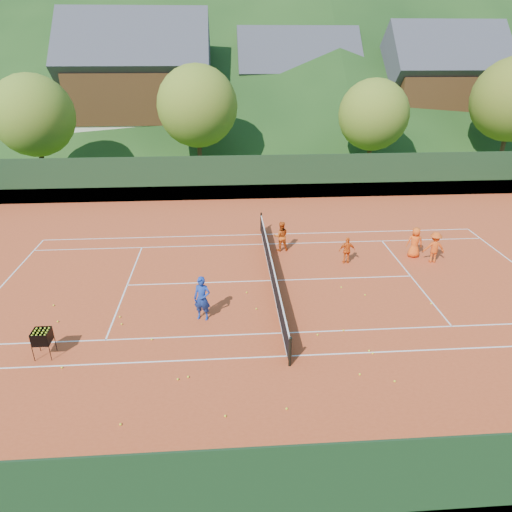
{
  "coord_description": "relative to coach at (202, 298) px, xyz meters",
  "views": [
    {
      "loc": [
        -1.94,
        -18.0,
        9.64
      ],
      "look_at": [
        -0.7,
        0.0,
        1.26
      ],
      "focal_mm": 32.0,
      "sensor_mm": 36.0,
      "label": 1
    }
  ],
  "objects": [
    {
      "name": "student_a",
      "position": [
        3.75,
        6.22,
        -0.11
      ],
      "size": [
        0.77,
        0.61,
        1.55
      ],
      "primitive_type": "imported",
      "rotation": [
        0.0,
        0.0,
        3.17
      ],
      "color": "#D25012",
      "rests_on": "clay_court"
    },
    {
      "name": "tennis_ball_2",
      "position": [
        5.91,
        2.04,
        -0.86
      ],
      "size": [
        0.07,
        0.07,
        0.07
      ],
      "primitive_type": "sphere",
      "color": "#E4F729",
      "rests_on": "clay_court"
    },
    {
      "name": "chalet_right",
      "position": [
        22.95,
        32.93,
        4.35
      ],
      "size": [
        11.5,
        8.82,
        11.91
      ],
      "color": "beige",
      "rests_on": "ground"
    },
    {
      "name": "tennis_ball_18",
      "position": [
        4.19,
        -1.43,
        -0.86
      ],
      "size": [
        0.07,
        0.07,
        0.07
      ],
      "primitive_type": "sphere",
      "color": "#E4F729",
      "rests_on": "clay_court"
    },
    {
      "name": "tennis_ball_20",
      "position": [
        -6.09,
        1.34,
        -0.86
      ],
      "size": [
        0.07,
        0.07,
        0.07
      ],
      "primitive_type": "sphere",
      "color": "#E4F729",
      "rests_on": "clay_court"
    },
    {
      "name": "tennis_ball_12",
      "position": [
        5.87,
        -2.65,
        -0.86
      ],
      "size": [
        0.07,
        0.07,
        0.07
      ],
      "primitive_type": "sphere",
      "color": "#E4F729",
      "rests_on": "clay_court"
    },
    {
      "name": "ball_hopper",
      "position": [
        -5.26,
        -1.96,
        -0.14
      ],
      "size": [
        0.57,
        0.57,
        1.0
      ],
      "color": "black",
      "rests_on": "clay_court"
    },
    {
      "name": "tree_a",
      "position": [
        -13.05,
        20.93,
        3.96
      ],
      "size": [
        6.0,
        6.0,
        7.88
      ],
      "color": "#422B1A",
      "rests_on": "ground"
    },
    {
      "name": "tennis_ball_4",
      "position": [
        -3.07,
        -0.23,
        -0.86
      ],
      "size": [
        0.07,
        0.07,
        0.07
      ],
      "primitive_type": "sphere",
      "color": "#E4F729",
      "rests_on": "clay_court"
    },
    {
      "name": "tennis_ball_19",
      "position": [
        9.24,
        0.43,
        -0.86
      ],
      "size": [
        0.07,
        0.07,
        0.07
      ],
      "primitive_type": "sphere",
      "color": "#E4F729",
      "rests_on": "clay_court"
    },
    {
      "name": "tennis_ball_1",
      "position": [
        -3.23,
        0.28,
        -0.86
      ],
      "size": [
        0.07,
        0.07,
        0.07
      ],
      "primitive_type": "sphere",
      "color": "#E4F729",
      "rests_on": "clay_court"
    },
    {
      "name": "tennis_ball_7",
      "position": [
        -0.67,
        -3.54,
        -0.86
      ],
      "size": [
        0.07,
        0.07,
        0.07
      ],
      "primitive_type": "sphere",
      "color": "#E4F729",
      "rests_on": "clay_court"
    },
    {
      "name": "tennis_ball_3",
      "position": [
        6.75,
        1.3,
        -0.86
      ],
      "size": [
        0.07,
        0.07,
        0.07
      ],
      "primitive_type": "sphere",
      "color": "#E4F729",
      "rests_on": "clay_court"
    },
    {
      "name": "chalet_left",
      "position": [
        -7.05,
        32.93,
        4.74
      ],
      "size": [
        13.8,
        9.93,
        12.92
      ],
      "color": "beige",
      "rests_on": "ground"
    },
    {
      "name": "tennis_ball_11",
      "position": [
        -2.1,
        -5.32,
        -0.86
      ],
      "size": [
        0.07,
        0.07,
        0.07
      ],
      "primitive_type": "sphere",
      "color": "#E4F729",
      "rests_on": "clay_court"
    },
    {
      "name": "tennis_net",
      "position": [
        2.95,
        2.93,
        -0.39
      ],
      "size": [
        0.1,
        12.07,
        1.1
      ],
      "color": "black",
      "rests_on": "clay_court"
    },
    {
      "name": "tennis_ball_21",
      "position": [
        2.1,
        0.51,
        -0.86
      ],
      "size": [
        0.07,
        0.07,
        0.07
      ],
      "primitive_type": "sphere",
      "color": "#E4F729",
      "rests_on": "clay_court"
    },
    {
      "name": "tennis_ball_14",
      "position": [
        -5.54,
        0.11,
        -0.86
      ],
      "size": [
        0.07,
        0.07,
        0.07
      ],
      "primitive_type": "sphere",
      "color": "#E4F729",
      "rests_on": "clay_court"
    },
    {
      "name": "court_lines",
      "position": [
        2.95,
        2.93,
        -0.89
      ],
      "size": [
        23.83,
        11.03,
        0.0
      ],
      "color": "white",
      "rests_on": "clay_court"
    },
    {
      "name": "tree_b",
      "position": [
        -1.05,
        22.93,
        4.29
      ],
      "size": [
        6.4,
        6.4,
        8.4
      ],
      "color": "#41281A",
      "rests_on": "ground"
    },
    {
      "name": "tennis_ball_6",
      "position": [
        -0.36,
        -3.44,
        -0.86
      ],
      "size": [
        0.07,
        0.07,
        0.07
      ],
      "primitive_type": "sphere",
      "color": "#E4F729",
      "rests_on": "clay_court"
    },
    {
      "name": "clay_court",
      "position": [
        2.95,
        2.93,
        -0.9
      ],
      "size": [
        40.0,
        24.0,
        0.02
      ],
      "primitive_type": "cube",
      "color": "#B6401D",
      "rests_on": "ground"
    },
    {
      "name": "tennis_ball_13",
      "position": [
        1.78,
        1.87,
        -0.86
      ],
      "size": [
        0.07,
        0.07,
        0.07
      ],
      "primitive_type": "sphere",
      "color": "#E4F729",
      "rests_on": "clay_court"
    },
    {
      "name": "coach",
      "position": [
        0.0,
        0.0,
        0.0
      ],
      "size": [
        0.74,
        0.58,
        1.78
      ],
      "primitive_type": "imported",
      "rotation": [
        0.0,
        0.0,
        -0.26
      ],
      "color": "navy",
      "rests_on": "clay_court"
    },
    {
      "name": "ground",
      "position": [
        2.95,
        2.93,
        -0.91
      ],
      "size": [
        400.0,
        400.0,
        0.0
      ],
      "primitive_type": "plane",
      "color": "#294C17",
      "rests_on": "ground"
    },
    {
      "name": "tennis_ball_8",
      "position": [
        5.13,
        -3.7,
        -0.86
      ],
      "size": [
        0.07,
        0.07,
        0.07
      ],
      "primitive_type": "sphere",
      "color": "#E4F729",
      "rests_on": "clay_court"
    },
    {
      "name": "student_b",
      "position": [
        6.74,
        4.49,
        -0.23
      ],
      "size": [
        0.79,
        0.36,
        1.33
      ],
      "primitive_type": "imported",
      "rotation": [
        0.0,
        0.0,
        3.1
      ],
      "color": "#EA5B14",
      "rests_on": "clay_court"
    },
    {
      "name": "tennis_ball_17",
      "position": [
        2.59,
        -5.05,
        -0.86
      ],
      "size": [
        0.07,
        0.07,
        0.07
      ],
      "primitive_type": "sphere",
      "color": "#E4F729",
      "rests_on": "clay_court"
    },
    {
      "name": "student_c",
      "position": [
        10.24,
        4.97,
        -0.12
      ],
      "size": [
        0.83,
        0.62,
        1.55
      ],
      "primitive_type": "imported",
      "rotation": [
        0.0,
        0.0,
        2.96
      ],
      "color": "#F75916",
      "rests_on": "clay_court"
    },
    {
      "name": "perimeter_fence",
      "position": [
        2.95,
        2.93,
        0.36
      ],
      "size": [
        40.4,
        24.24,
        3.0
      ],
      "color": "black",
      "rests_on": "clay_court"
    },
    {
      "name": "chalet_mid",
      "position": [
        8.95,
        36.93,
        4.08
      ],
      "size": [
        12.65,
        8.82,
        11.45
      ],
      "color": "beige",
      "rests_on": "ground"
    },
    {
      "name": "tennis_ball_22",
      "position": [
        -4.51,
        -2.69,
        -0.86
      ],
      "size": [
        0.07,
        0.07,
        0.07
      ],
      "primitive_type": "sphere",
      "color": "#E4F729",
      "rests_on": "clay_court"
    },
    {
      "name": "student_d",
      "position": [
        10.95,
        4.33,
        -0.12
      ],
      "size": [
        1.06,
        0.69,
        1.55
      ],
      "primitive_type": "imported",
      "rotation": [
        0.0,
        0.0,
        3.02
      ],
      "color": "#E24F14",
      "rests_on": "clay_court"
    },
    {
      "name": "tree_c",
      "position": [
        12.95,
        21.93,
        3.63
      ],
      "size": [
        5.6,
        5.6,
        7.35
      ],
      "color": "#412A1A",
      "rests_on": "ground"
    },
    {
      "name": "tennis_ball_5",
      "position": [
        6.13,
        -4.1,
        -0.86
      ],
      "size": [
        0.07,
        0.07,
        0.07
      ],
      "primitive_type": "sphere",
      "color": "#E4F729",
      "rests_on": "clay_court"
    },
    {
      "name": "tennis_ball_10",
      "position": [
        5.21,
        -1.22,
        -0.86
      ],
      "size": [
        0.07,
        0.07,
        0.07
      ],
      "primitive_type": "sphere",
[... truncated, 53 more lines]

